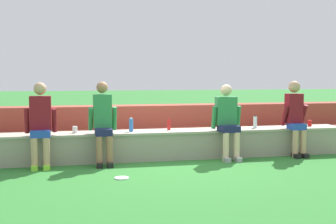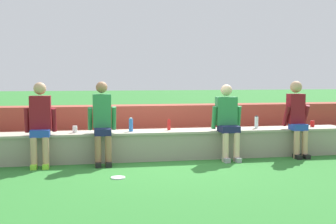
# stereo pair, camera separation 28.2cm
# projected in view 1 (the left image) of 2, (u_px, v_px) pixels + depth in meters

# --- Properties ---
(ground_plane) EXTENTS (80.00, 80.00, 0.00)m
(ground_plane) POSITION_uv_depth(u_px,v_px,m) (167.00, 161.00, 7.99)
(ground_plane) COLOR #2D752D
(stone_seating_wall) EXTENTS (7.20, 0.62, 0.53)m
(stone_seating_wall) POSITION_uv_depth(u_px,v_px,m) (164.00, 144.00, 8.25)
(stone_seating_wall) COLOR gray
(stone_seating_wall) RESTS_ON ground
(brick_bleachers) EXTENTS (9.58, 1.17, 0.92)m
(brick_bleachers) POSITION_uv_depth(u_px,v_px,m) (153.00, 131.00, 9.36)
(brick_bleachers) COLOR #974031
(brick_bleachers) RESTS_ON ground
(person_far_left) EXTENTS (0.53, 0.50, 1.44)m
(person_far_left) POSITION_uv_depth(u_px,v_px,m) (40.00, 122.00, 7.42)
(person_far_left) COLOR tan
(person_far_left) RESTS_ON ground
(person_left_of_center) EXTENTS (0.50, 0.58, 1.45)m
(person_left_of_center) POSITION_uv_depth(u_px,v_px,m) (103.00, 121.00, 7.67)
(person_left_of_center) COLOR #996B4C
(person_left_of_center) RESTS_ON ground
(person_center) EXTENTS (0.56, 0.56, 1.39)m
(person_center) POSITION_uv_depth(u_px,v_px,m) (227.00, 119.00, 8.15)
(person_center) COLOR beige
(person_center) RESTS_ON ground
(person_right_of_center) EXTENTS (0.48, 0.50, 1.45)m
(person_right_of_center) POSITION_uv_depth(u_px,v_px,m) (295.00, 116.00, 8.47)
(person_right_of_center) COLOR tan
(person_right_of_center) RESTS_ON ground
(water_bottle_mid_right) EXTENTS (0.07, 0.07, 0.25)m
(water_bottle_mid_right) POSITION_uv_depth(u_px,v_px,m) (255.00, 122.00, 8.65)
(water_bottle_mid_right) COLOR silver
(water_bottle_mid_right) RESTS_ON stone_seating_wall
(water_bottle_near_right) EXTENTS (0.06, 0.06, 0.21)m
(water_bottle_near_right) POSITION_uv_depth(u_px,v_px,m) (169.00, 125.00, 8.30)
(water_bottle_near_right) COLOR red
(water_bottle_near_right) RESTS_ON stone_seating_wall
(water_bottle_center_gap) EXTENTS (0.07, 0.07, 0.26)m
(water_bottle_center_gap) POSITION_uv_depth(u_px,v_px,m) (131.00, 125.00, 8.06)
(water_bottle_center_gap) COLOR blue
(water_bottle_center_gap) RESTS_ON stone_seating_wall
(plastic_cup_left_end) EXTENTS (0.08, 0.08, 0.12)m
(plastic_cup_left_end) POSITION_uv_depth(u_px,v_px,m) (75.00, 130.00, 7.86)
(plastic_cup_left_end) COLOR white
(plastic_cup_left_end) RESTS_ON stone_seating_wall
(plastic_cup_middle) EXTENTS (0.09, 0.09, 0.12)m
(plastic_cup_middle) POSITION_uv_depth(u_px,v_px,m) (236.00, 125.00, 8.54)
(plastic_cup_middle) COLOR white
(plastic_cup_middle) RESTS_ON stone_seating_wall
(plastic_cup_right_end) EXTENTS (0.08, 0.08, 0.12)m
(plastic_cup_right_end) POSITION_uv_depth(u_px,v_px,m) (310.00, 123.00, 8.95)
(plastic_cup_right_end) COLOR red
(plastic_cup_right_end) RESTS_ON stone_seating_wall
(frisbee) EXTENTS (0.22, 0.22, 0.02)m
(frisbee) POSITION_uv_depth(u_px,v_px,m) (122.00, 178.00, 6.63)
(frisbee) COLOR white
(frisbee) RESTS_ON ground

